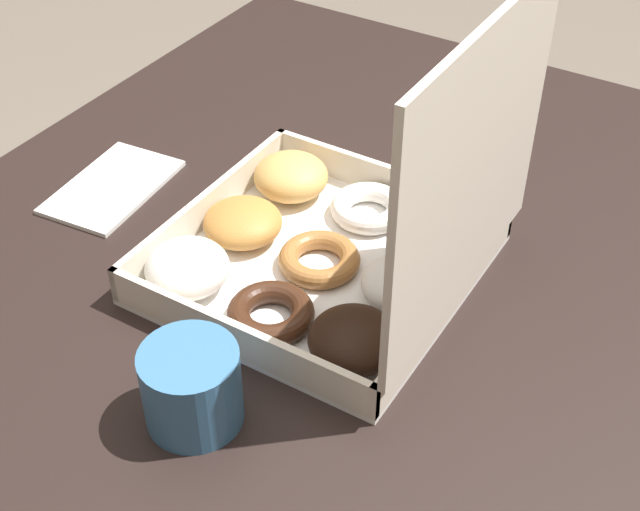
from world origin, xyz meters
The scene contains 4 objects.
dining_table centered at (0.00, 0.00, 0.68)m, with size 1.21×1.02×0.77m.
donut_box centered at (-0.01, -0.01, 0.82)m, with size 0.32×0.32×0.34m.
coffee_mug centered at (0.22, -0.03, 0.81)m, with size 0.09×0.09×0.08m.
paper_napkin centered at (-0.01, -0.34, 0.77)m, with size 0.18×0.12×0.01m.
Camera 1 is at (0.62, 0.35, 1.41)m, focal length 50.00 mm.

